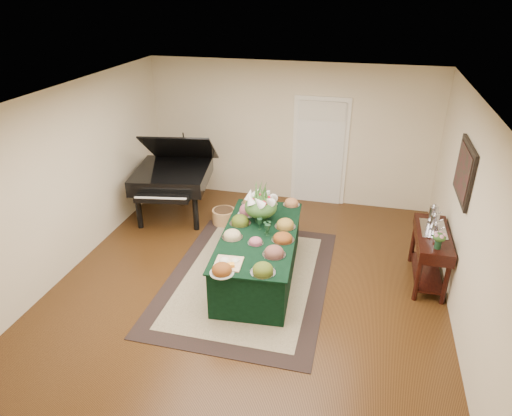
% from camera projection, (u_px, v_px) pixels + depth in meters
% --- Properties ---
extents(ground, '(6.00, 6.00, 0.00)m').
position_uv_depth(ground, '(251.00, 280.00, 6.75)').
color(ground, black).
rests_on(ground, ground).
extents(area_rug, '(2.32, 3.24, 0.01)m').
position_uv_depth(area_rug, '(248.00, 278.00, 6.78)').
color(area_rug, black).
rests_on(area_rug, ground).
extents(kitchen_doorway, '(1.05, 0.07, 2.10)m').
position_uv_depth(kitchen_doorway, '(320.00, 153.00, 8.75)').
color(kitchen_doorway, white).
rests_on(kitchen_doorway, ground).
extents(buffet_table, '(1.21, 2.29, 0.73)m').
position_uv_depth(buffet_table, '(259.00, 256.00, 6.68)').
color(buffet_table, black).
rests_on(buffet_table, ground).
extents(food_platters, '(1.04, 2.40, 0.14)m').
position_uv_depth(food_platters, '(259.00, 230.00, 6.54)').
color(food_platters, '#B9B9C2').
rests_on(food_platters, buffet_table).
extents(cutting_board, '(0.37, 0.37, 0.10)m').
position_uv_depth(cutting_board, '(229.00, 261.00, 5.82)').
color(cutting_board, tan).
rests_on(cutting_board, buffet_table).
extents(green_goblets, '(0.23, 0.23, 0.18)m').
position_uv_depth(green_goblets, '(265.00, 227.00, 6.51)').
color(green_goblets, '#13311C').
rests_on(green_goblets, buffet_table).
extents(floral_centerpiece, '(0.51, 0.51, 0.51)m').
position_uv_depth(floral_centerpiece, '(261.00, 203.00, 6.75)').
color(floral_centerpiece, '#13311C').
rests_on(floral_centerpiece, buffet_table).
extents(grand_piano, '(1.58, 1.76, 1.63)m').
position_uv_depth(grand_piano, '(173.00, 175.00, 8.30)').
color(grand_piano, black).
rests_on(grand_piano, ground).
extents(wicker_basket, '(0.42, 0.42, 0.26)m').
position_uv_depth(wicker_basket, '(224.00, 216.00, 8.31)').
color(wicker_basket, '#AD7A45').
rests_on(wicker_basket, ground).
extents(mahogany_sideboard, '(0.45, 1.20, 0.81)m').
position_uv_depth(mahogany_sideboard, '(432.00, 244.00, 6.47)').
color(mahogany_sideboard, black).
rests_on(mahogany_sideboard, ground).
extents(tea_service, '(0.34, 0.74, 0.30)m').
position_uv_depth(tea_service, '(435.00, 223.00, 6.40)').
color(tea_service, '#B9B9C2').
rests_on(tea_service, mahogany_sideboard).
extents(pink_bouquet, '(0.19, 0.19, 0.24)m').
position_uv_depth(pink_bouquet, '(439.00, 238.00, 5.95)').
color(pink_bouquet, '#13311C').
rests_on(pink_bouquet, mahogany_sideboard).
extents(wall_painting, '(0.05, 0.95, 0.75)m').
position_uv_depth(wall_painting, '(464.00, 172.00, 5.92)').
color(wall_painting, black).
rests_on(wall_painting, ground).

